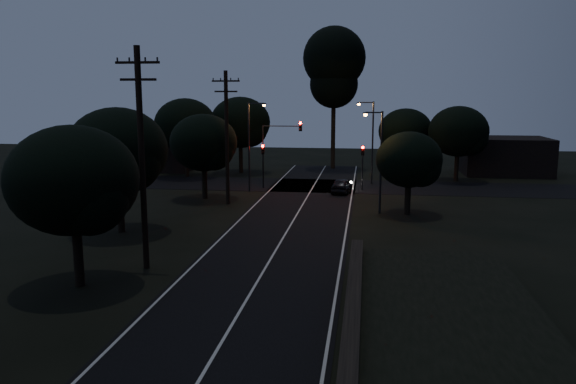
% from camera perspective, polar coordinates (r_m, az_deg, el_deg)
% --- Properties ---
extents(road_surface, '(60.00, 70.00, 0.03)m').
position_cam_1_polar(road_surface, '(43.44, 1.31, -1.63)').
color(road_surface, black).
rests_on(road_surface, ground).
extents(utility_pole_mid, '(2.20, 0.30, 11.00)m').
position_cam_1_polar(utility_pole_mid, '(28.50, -14.65, 3.61)').
color(utility_pole_mid, black).
rests_on(utility_pole_mid, ground).
extents(utility_pole_far, '(2.20, 0.30, 10.50)m').
position_cam_1_polar(utility_pole_far, '(44.63, -6.24, 5.73)').
color(utility_pole_far, black).
rests_on(utility_pole_far, ground).
extents(tree_left_b, '(5.82, 5.82, 7.40)m').
position_cam_1_polar(tree_left_b, '(26.61, -20.71, 0.81)').
color(tree_left_b, black).
rests_on(tree_left_b, ground).
extents(tree_left_c, '(6.27, 6.27, 7.92)m').
position_cam_1_polar(tree_left_c, '(36.53, -16.70, 3.87)').
color(tree_left_c, black).
rests_on(tree_left_c, ground).
extents(tree_left_d, '(5.60, 5.60, 7.10)m').
position_cam_1_polar(tree_left_d, '(47.12, -8.38, 4.82)').
color(tree_left_d, black).
rests_on(tree_left_d, ground).
extents(tree_far_nw, '(6.65, 6.65, 8.42)m').
position_cam_1_polar(tree_far_nw, '(62.62, -4.69, 6.92)').
color(tree_far_nw, black).
rests_on(tree_far_nw, ground).
extents(tree_far_w, '(6.50, 6.50, 8.28)m').
position_cam_1_polar(tree_far_w, '(60.10, -10.22, 6.61)').
color(tree_far_w, black).
rests_on(tree_far_w, ground).
extents(tree_far_ne, '(5.70, 5.70, 7.21)m').
position_cam_1_polar(tree_far_ne, '(61.31, 12.04, 5.94)').
color(tree_far_ne, black).
rests_on(tree_far_ne, ground).
extents(tree_far_e, '(5.94, 5.94, 7.54)m').
position_cam_1_polar(tree_far_e, '(58.88, 17.13, 5.78)').
color(tree_far_e, black).
rests_on(tree_far_e, ground).
extents(tree_right_a, '(4.77, 4.77, 6.07)m').
position_cam_1_polar(tree_right_a, '(41.45, 12.43, 3.08)').
color(tree_right_a, black).
rests_on(tree_right_a, ground).
extents(tall_pine, '(7.21, 7.21, 16.38)m').
position_cam_1_polar(tall_pine, '(66.33, 4.70, 12.59)').
color(tall_pine, black).
rests_on(tall_pine, ground).
extents(building_left, '(10.00, 8.00, 4.40)m').
position_cam_1_polar(building_left, '(68.20, -13.52, 4.19)').
color(building_left, black).
rests_on(building_left, ground).
extents(building_right, '(9.00, 7.00, 4.00)m').
position_cam_1_polar(building_right, '(66.23, 21.14, 3.45)').
color(building_right, black).
rests_on(building_right, ground).
extents(signal_left, '(0.28, 0.35, 4.10)m').
position_cam_1_polar(signal_left, '(52.35, -2.55, 3.48)').
color(signal_left, black).
rests_on(signal_left, ground).
extents(signal_right, '(0.28, 0.35, 4.10)m').
position_cam_1_polar(signal_right, '(51.47, 7.58, 3.29)').
color(signal_right, black).
rests_on(signal_right, ground).
extents(signal_mast, '(3.70, 0.35, 6.25)m').
position_cam_1_polar(signal_mast, '(51.92, -0.73, 5.10)').
color(signal_mast, black).
rests_on(signal_mast, ground).
extents(streetlight_a, '(1.66, 0.26, 8.00)m').
position_cam_1_polar(streetlight_a, '(50.37, -3.78, 5.27)').
color(streetlight_a, black).
rests_on(streetlight_a, ground).
extents(streetlight_b, '(1.66, 0.26, 8.00)m').
position_cam_1_polar(streetlight_b, '(55.30, 8.40, 5.60)').
color(streetlight_b, black).
rests_on(streetlight_b, ground).
extents(streetlight_c, '(1.46, 0.26, 7.50)m').
position_cam_1_polar(streetlight_c, '(41.39, 9.21, 3.75)').
color(streetlight_c, black).
rests_on(streetlight_c, ground).
extents(car, '(1.93, 3.97, 1.30)m').
position_cam_1_polar(car, '(50.26, 5.46, 0.66)').
color(car, black).
rests_on(car, ground).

